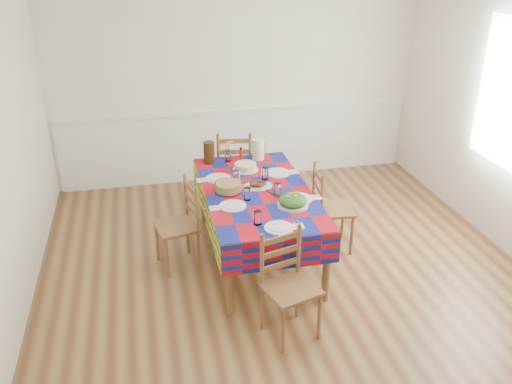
% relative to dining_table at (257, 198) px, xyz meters
% --- Properties ---
extents(room, '(4.58, 5.08, 2.78)m').
position_rel_dining_table_xyz_m(room, '(0.19, -0.53, 0.72)').
color(room, brown).
rests_on(room, ground).
extents(wainscot, '(4.41, 0.06, 0.92)m').
position_rel_dining_table_xyz_m(wainscot, '(0.19, 1.96, -0.15)').
color(wainscot, white).
rests_on(wainscot, room).
extents(dining_table, '(0.98, 1.83, 0.71)m').
position_rel_dining_table_xyz_m(dining_table, '(0.00, 0.00, 0.00)').
color(dining_table, brown).
rests_on(dining_table, room).
extents(setting_near_head, '(0.39, 0.26, 0.12)m').
position_rel_dining_table_xyz_m(setting_near_head, '(-0.04, -0.72, 0.10)').
color(setting_near_head, silver).
rests_on(setting_near_head, dining_table).
extents(setting_left_near, '(0.44, 0.26, 0.12)m').
position_rel_dining_table_xyz_m(setting_left_near, '(-0.23, -0.25, 0.10)').
color(setting_left_near, silver).
rests_on(setting_left_near, dining_table).
extents(setting_left_far, '(0.46, 0.27, 0.12)m').
position_rel_dining_table_xyz_m(setting_left_far, '(-0.26, 0.29, 0.10)').
color(setting_left_far, silver).
rests_on(setting_left_far, dining_table).
extents(setting_right_near, '(0.48, 0.28, 0.12)m').
position_rel_dining_table_xyz_m(setting_right_near, '(0.26, -0.23, 0.11)').
color(setting_right_near, silver).
rests_on(setting_right_near, dining_table).
extents(setting_right_far, '(0.47, 0.27, 0.12)m').
position_rel_dining_table_xyz_m(setting_right_far, '(0.24, 0.30, 0.10)').
color(setting_right_far, silver).
rests_on(setting_right_far, dining_table).
extents(meat_platter, '(0.28, 0.20, 0.05)m').
position_rel_dining_table_xyz_m(meat_platter, '(0.02, 0.07, 0.10)').
color(meat_platter, silver).
rests_on(meat_platter, dining_table).
extents(salad_platter, '(0.28, 0.28, 0.12)m').
position_rel_dining_table_xyz_m(salad_platter, '(0.24, -0.38, 0.12)').
color(salad_platter, silver).
rests_on(salad_platter, dining_table).
extents(pasta_bowl, '(0.25, 0.25, 0.09)m').
position_rel_dining_table_xyz_m(pasta_bowl, '(-0.26, 0.03, 0.12)').
color(pasta_bowl, white).
rests_on(pasta_bowl, dining_table).
extents(cake, '(0.26, 0.26, 0.07)m').
position_rel_dining_table_xyz_m(cake, '(-0.01, 0.50, 0.11)').
color(cake, silver).
rests_on(cake, dining_table).
extents(serving_utensils, '(0.13, 0.29, 0.01)m').
position_rel_dining_table_xyz_m(serving_utensils, '(0.14, -0.10, 0.08)').
color(serving_utensils, black).
rests_on(serving_utensils, dining_table).
extents(flower_vase, '(0.14, 0.12, 0.23)m').
position_rel_dining_table_xyz_m(flower_vase, '(-0.14, 0.77, 0.17)').
color(flower_vase, white).
rests_on(flower_vase, dining_table).
extents(hot_sauce, '(0.03, 0.03, 0.15)m').
position_rel_dining_table_xyz_m(hot_sauce, '(-0.00, 0.77, 0.15)').
color(hot_sauce, red).
rests_on(hot_sauce, dining_table).
extents(green_pitcher, '(0.13, 0.13, 0.22)m').
position_rel_dining_table_xyz_m(green_pitcher, '(0.18, 0.77, 0.19)').
color(green_pitcher, '#C8ECA6').
rests_on(green_pitcher, dining_table).
extents(tea_pitcher, '(0.11, 0.11, 0.23)m').
position_rel_dining_table_xyz_m(tea_pitcher, '(-0.34, 0.77, 0.19)').
color(tea_pitcher, black).
rests_on(tea_pitcher, dining_table).
extents(name_card, '(0.08, 0.02, 0.02)m').
position_rel_dining_table_xyz_m(name_card, '(0.01, -0.89, 0.09)').
color(name_card, silver).
rests_on(name_card, dining_table).
extents(chair_near, '(0.47, 0.46, 0.87)m').
position_rel_dining_table_xyz_m(chair_near, '(-0.01, -1.15, -0.21)').
color(chair_near, brown).
rests_on(chair_near, room).
extents(chair_far, '(0.47, 0.45, 0.93)m').
position_rel_dining_table_xyz_m(chair_far, '(-0.01, 1.15, -0.18)').
color(chair_far, brown).
rests_on(chair_far, room).
extents(chair_left, '(0.43, 0.45, 0.85)m').
position_rel_dining_table_xyz_m(chair_left, '(-0.73, 0.01, -0.21)').
color(chair_left, brown).
rests_on(chair_left, room).
extents(chair_right, '(0.40, 0.42, 0.87)m').
position_rel_dining_table_xyz_m(chair_right, '(0.73, 0.00, -0.20)').
color(chair_right, brown).
rests_on(chair_right, room).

